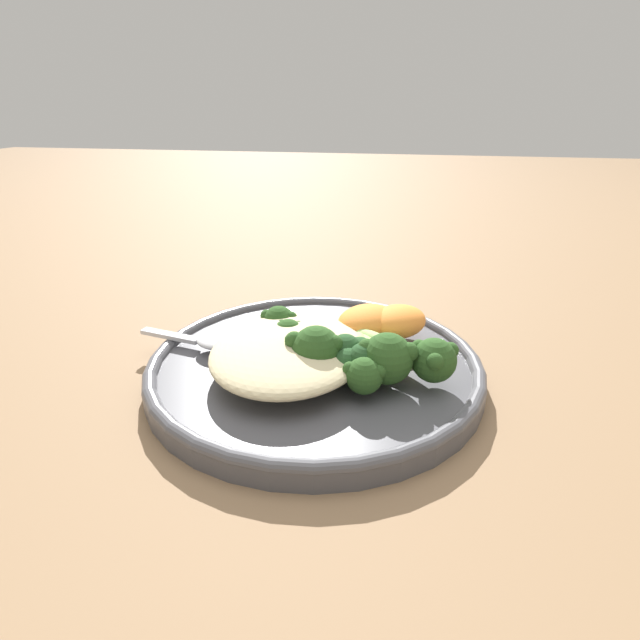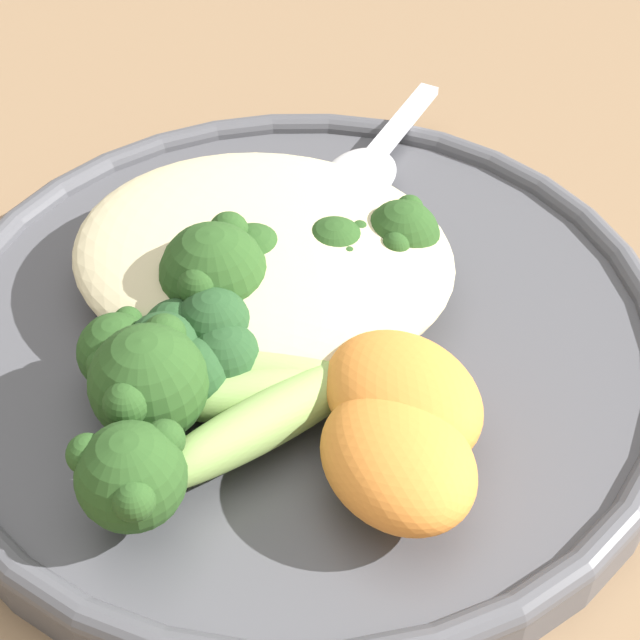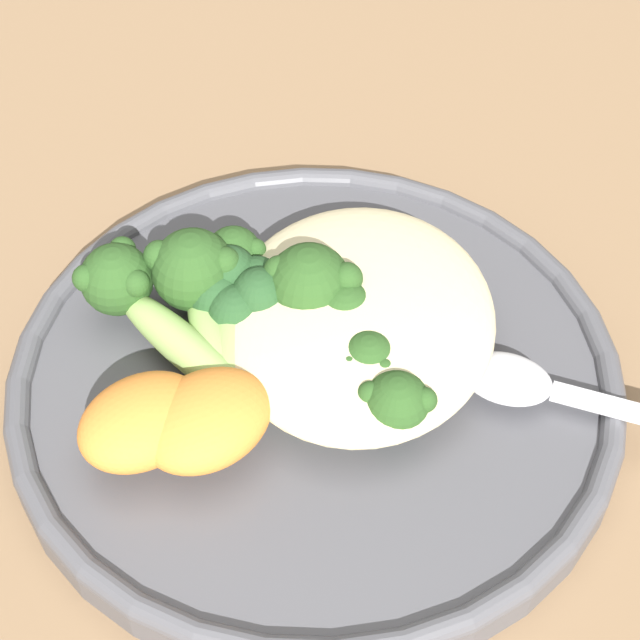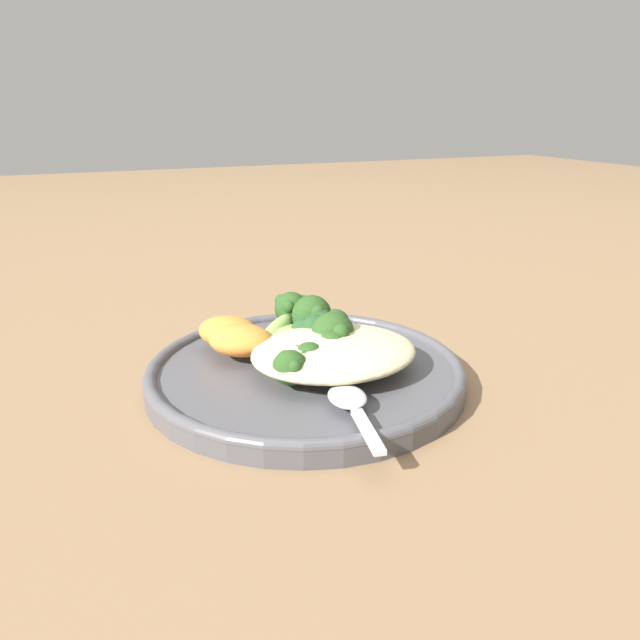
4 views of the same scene
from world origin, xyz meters
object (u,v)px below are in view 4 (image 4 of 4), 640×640
object	(u,v)px
broccoli_stalk_3	(324,336)
sweet_potato_chunk_1	(240,340)
spoon	(352,401)
kale_tuft	(315,328)
broccoli_stalk_1	(299,355)
sweet_potato_chunk_0	(228,331)
broccoli_stalk_4	(315,330)
plate	(307,372)
broccoli_stalk_5	(306,319)
quinoa_mound	(334,352)
broccoli_stalk_2	(314,347)
broccoli_stalk_0	(283,362)
broccoli_stalk_6	(285,317)

from	to	relation	value
broccoli_stalk_3	sweet_potato_chunk_1	xyz separation A→B (m)	(0.07, -0.03, -0.00)
spoon	kale_tuft	bearing A→B (deg)	-179.37
broccoli_stalk_1	sweet_potato_chunk_0	world-z (taller)	same
broccoli_stalk_4	spoon	world-z (taller)	broccoli_stalk_4
plate	broccoli_stalk_5	distance (m)	0.07
quinoa_mound	spoon	bearing A→B (deg)	75.58
broccoli_stalk_5	kale_tuft	bearing A→B (deg)	-115.27
broccoli_stalk_2	sweet_potato_chunk_1	bearing A→B (deg)	-169.94
broccoli_stalk_1	plate	bearing A→B (deg)	114.71
broccoli_stalk_1	kale_tuft	bearing A→B (deg)	126.51
broccoli_stalk_0	plate	bearing A→B (deg)	127.98
broccoli_stalk_0	spoon	xyz separation A→B (m)	(-0.03, 0.08, -0.01)
broccoli_stalk_0	sweet_potato_chunk_0	bearing A→B (deg)	-161.20
quinoa_mound	broccoli_stalk_3	bearing A→B (deg)	-95.18
plate	broccoli_stalk_5	size ratio (longest dim) A/B	3.31
sweet_potato_chunk_1	broccoli_stalk_4	bearing A→B (deg)	-177.25
spoon	broccoli_stalk_1	bearing A→B (deg)	-161.32
broccoli_stalk_1	broccoli_stalk_4	distance (m)	0.07
quinoa_mound	broccoli_stalk_6	size ratio (longest dim) A/B	1.43
spoon	broccoli_stalk_3	bearing A→B (deg)	179.21
quinoa_mound	broccoli_stalk_5	distance (m)	0.08
sweet_potato_chunk_0	broccoli_stalk_1	bearing A→B (deg)	118.48
broccoli_stalk_5	spoon	xyz separation A→B (m)	(0.03, 0.16, -0.01)
broccoli_stalk_5	sweet_potato_chunk_0	size ratio (longest dim) A/B	1.50
broccoli_stalk_4	sweet_potato_chunk_1	xyz separation A→B (m)	(0.08, 0.00, 0.00)
kale_tuft	spoon	size ratio (longest dim) A/B	0.45
broccoli_stalk_4	broccoli_stalk_6	world-z (taller)	broccoli_stalk_6
broccoli_stalk_4	broccoli_stalk_5	distance (m)	0.02
broccoli_stalk_0	broccoli_stalk_4	world-z (taller)	broccoli_stalk_0
broccoli_stalk_2	broccoli_stalk_3	size ratio (longest dim) A/B	0.78
plate	spoon	xyz separation A→B (m)	(0.00, 0.10, 0.01)
plate	sweet_potato_chunk_0	distance (m)	0.09
quinoa_mound	kale_tuft	bearing A→B (deg)	-95.42
broccoli_stalk_2	sweet_potato_chunk_0	bearing A→B (deg)	177.34
broccoli_stalk_0	spoon	bearing A→B (deg)	24.16
broccoli_stalk_1	sweet_potato_chunk_1	distance (m)	0.06
broccoli_stalk_0	broccoli_stalk_2	xyz separation A→B (m)	(-0.04, -0.02, -0.00)
plate	sweet_potato_chunk_0	xyz separation A→B (m)	(0.05, -0.07, 0.02)
quinoa_mound	sweet_potato_chunk_0	bearing A→B (deg)	-49.08
broccoli_stalk_6	broccoli_stalk_0	bearing A→B (deg)	-163.41
broccoli_stalk_6	spoon	distance (m)	0.18
sweet_potato_chunk_1	spoon	bearing A→B (deg)	109.75
plate	broccoli_stalk_6	xyz separation A→B (m)	(-0.01, -0.08, 0.03)
plate	broccoli_stalk_1	bearing A→B (deg)	42.58
broccoli_stalk_2	broccoli_stalk_6	world-z (taller)	broccoli_stalk_6
plate	quinoa_mound	world-z (taller)	quinoa_mound
kale_tuft	plate	bearing A→B (deg)	58.49
quinoa_mound	broccoli_stalk_0	xyz separation A→B (m)	(0.05, 0.00, -0.00)
quinoa_mound	sweet_potato_chunk_1	xyz separation A→B (m)	(0.07, -0.06, 0.00)
broccoli_stalk_3	broccoli_stalk_5	size ratio (longest dim) A/B	1.24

